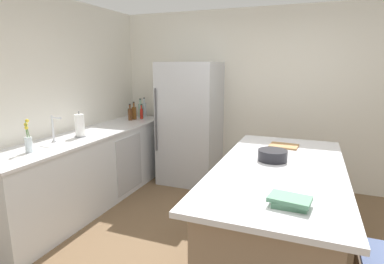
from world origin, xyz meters
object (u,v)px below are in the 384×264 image
at_px(whiskey_bottle, 134,113).
at_px(syrup_bottle, 130,114).
at_px(flower_vase, 28,142).
at_px(refrigerator, 190,123).
at_px(mixing_bowl, 273,155).
at_px(kitchen_island, 277,214).
at_px(hot_sauce_bottle, 141,113).
at_px(paper_towel_roll, 80,126).
at_px(sink_faucet, 54,128).
at_px(soda_bottle, 144,109).
at_px(gin_bottle, 141,110).
at_px(cutting_board, 284,146).
at_px(cookbook_stack, 290,201).

relative_size(whiskey_bottle, syrup_bottle, 1.09).
bearing_deg(flower_vase, whiskey_bottle, 91.39).
bearing_deg(flower_vase, refrigerator, 67.97).
relative_size(whiskey_bottle, mixing_bowl, 1.04).
height_order(kitchen_island, whiskey_bottle, whiskey_bottle).
relative_size(refrigerator, flower_vase, 5.43).
distance_m(kitchen_island, refrigerator, 2.25).
height_order(kitchen_island, mixing_bowl, mixing_bowl).
xyz_separation_m(hot_sauce_bottle, whiskey_bottle, (-0.08, -0.08, 0.01)).
bearing_deg(paper_towel_roll, flower_vase, -89.71).
relative_size(kitchen_island, sink_faucet, 7.49).
distance_m(soda_bottle, gin_bottle, 0.09).
bearing_deg(mixing_bowl, hot_sauce_bottle, 147.12).
distance_m(paper_towel_roll, syrup_bottle, 1.20).
bearing_deg(soda_bottle, gin_bottle, -101.94).
bearing_deg(flower_vase, kitchen_island, 12.22).
height_order(kitchen_island, sink_faucet, sink_faucet).
relative_size(refrigerator, paper_towel_roll, 5.86).
relative_size(flower_vase, hot_sauce_bottle, 1.44).
xyz_separation_m(refrigerator, cutting_board, (1.46, -0.92, 0.01)).
height_order(sink_faucet, whiskey_bottle, sink_faucet).
distance_m(hot_sauce_bottle, cutting_board, 2.46).
distance_m(gin_bottle, mixing_bowl, 2.78).
height_order(sink_faucet, hot_sauce_bottle, sink_faucet).
bearing_deg(soda_bottle, flower_vase, -89.52).
height_order(flower_vase, cookbook_stack, flower_vase).
bearing_deg(hot_sauce_bottle, syrup_bottle, -119.46).
bearing_deg(kitchen_island, paper_towel_roll, 174.56).
relative_size(refrigerator, cookbook_stack, 6.68).
height_order(kitchen_island, cutting_board, cutting_board).
distance_m(refrigerator, mixing_bowl, 2.04).
bearing_deg(whiskey_bottle, mixing_bowl, -30.41).
bearing_deg(refrigerator, mixing_bowl, -46.38).
bearing_deg(soda_bottle, hot_sauce_bottle, -74.18).
xyz_separation_m(flower_vase, soda_bottle, (-0.02, 2.30, 0.02)).
xyz_separation_m(refrigerator, soda_bottle, (-0.89, 0.16, 0.15)).
relative_size(soda_bottle, cutting_board, 1.03).
distance_m(kitchen_island, cookbook_stack, 0.93).
xyz_separation_m(syrup_bottle, cutting_board, (2.39, -0.72, -0.11)).
height_order(gin_bottle, cutting_board, gin_bottle).
relative_size(paper_towel_roll, cutting_board, 1.01).
height_order(kitchen_island, gin_bottle, gin_bottle).
xyz_separation_m(sink_faucet, syrup_bottle, (0.02, 1.52, -0.06)).
bearing_deg(kitchen_island, hot_sauce_bottle, 145.45).
xyz_separation_m(kitchen_island, cutting_board, (-0.03, 0.71, 0.46)).
xyz_separation_m(flower_vase, syrup_bottle, (-0.06, 1.93, -0.01)).
distance_m(sink_faucet, mixing_bowl, 2.37).
xyz_separation_m(refrigerator, syrup_bottle, (-0.93, -0.21, 0.12)).
height_order(refrigerator, cookbook_stack, refrigerator).
bearing_deg(cookbook_stack, refrigerator, 124.06).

